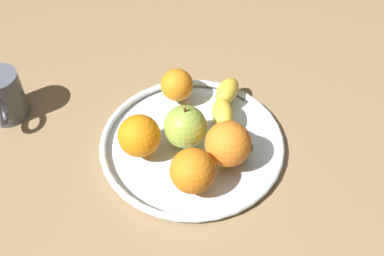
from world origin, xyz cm
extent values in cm
cube|color=#927650|center=(0.00, 0.00, -2.00)|extent=(130.65, 130.65, 4.00)
cylinder|color=silver|center=(0.00, 0.00, 0.30)|extent=(30.87, 30.87, 0.60)
torus|color=silver|center=(0.00, 0.00, 1.20)|extent=(32.16, 32.16, 1.20)
ellipsoid|color=gold|center=(-8.25, 8.87, 3.67)|extent=(7.68, 7.26, 3.75)
ellipsoid|color=gold|center=(-3.06, 6.42, 3.67)|extent=(7.45, 4.98, 3.75)
ellipsoid|color=gold|center=(2.67, 6.76, 3.67)|extent=(7.68, 5.66, 3.75)
ellipsoid|color=brown|center=(5.62, 7.70, 3.67)|extent=(2.70, 3.11, 2.62)
sphere|color=#8DAA3C|center=(0.20, -1.18, 5.46)|extent=(7.32, 7.32, 7.32)
cylinder|color=#593819|center=(0.20, -1.18, 9.32)|extent=(0.44, 0.44, 1.20)
sphere|color=orange|center=(9.20, -2.28, 5.39)|extent=(7.18, 7.18, 7.18)
sphere|color=orange|center=(0.16, -8.96, 5.37)|extent=(7.13, 7.13, 7.13)
sphere|color=orange|center=(5.53, 4.58, 5.60)|extent=(7.60, 7.60, 7.60)
sphere|color=orange|center=(-11.16, -0.41, 4.82)|extent=(6.03, 6.03, 6.03)
cylinder|color=#565A67|center=(-16.34, -31.09, 4.64)|extent=(7.40, 7.40, 9.29)
torus|color=#565A67|center=(-11.44, -31.09, 5.11)|extent=(5.09, 1.00, 5.09)
camera|label=1|loc=(50.90, -13.17, 62.26)|focal=43.25mm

